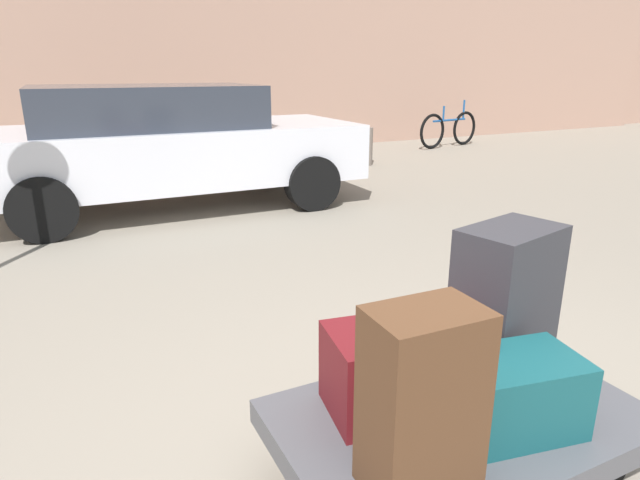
% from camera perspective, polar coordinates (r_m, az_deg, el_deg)
% --- Properties ---
extents(luggage_cart, '(1.39, 0.87, 0.34)m').
position_cam_1_polar(luggage_cart, '(2.27, 14.39, -18.62)').
color(luggage_cart, '#4C4C51').
rests_on(luggage_cart, ground_plane).
extents(duffel_bag_maroon_rear_left, '(0.63, 0.42, 0.33)m').
position_cam_1_polar(duffel_bag_maroon_rear_left, '(2.14, 8.87, -13.18)').
color(duffel_bag_maroon_rear_left, maroon).
rests_on(duffel_bag_maroon_rear_left, luggage_cart).
extents(suitcase_charcoal_front_right, '(0.49, 0.37, 0.64)m').
position_cam_1_polar(suitcase_charcoal_front_right, '(2.42, 19.01, -6.04)').
color(suitcase_charcoal_front_right, '#2D2D33').
rests_on(suitcase_charcoal_front_right, luggage_cart).
extents(duffel_bag_teal_center, '(0.63, 0.40, 0.28)m').
position_cam_1_polar(duffel_bag_teal_center, '(2.09, 18.44, -15.43)').
color(duffel_bag_teal_center, '#144C51').
rests_on(duffel_bag_teal_center, luggage_cart).
extents(suitcase_brown_rear_right, '(0.35, 0.24, 0.60)m').
position_cam_1_polar(suitcase_brown_rear_right, '(1.71, 10.75, -16.48)').
color(suitcase_brown_rear_right, '#51331E').
rests_on(suitcase_brown_rear_right, luggage_cart).
extents(parked_car, '(4.32, 1.97, 1.42)m').
position_cam_1_polar(parked_car, '(6.64, -15.92, 9.78)').
color(parked_car, silver).
rests_on(parked_car, ground_plane).
extents(bicycle_leaning, '(1.74, 0.40, 0.96)m').
position_cam_1_polar(bicycle_leaning, '(12.00, 13.47, 11.34)').
color(bicycle_leaning, black).
rests_on(bicycle_leaning, ground_plane).
extents(bollard_kerb_near, '(0.21, 0.21, 0.64)m').
position_cam_1_polar(bollard_kerb_near, '(8.86, -2.03, 9.38)').
color(bollard_kerb_near, '#72665B').
rests_on(bollard_kerb_near, ground_plane).
extents(bollard_kerb_mid, '(0.21, 0.21, 0.64)m').
position_cam_1_polar(bollard_kerb_mid, '(9.43, 4.95, 9.83)').
color(bollard_kerb_mid, '#72665B').
rests_on(bollard_kerb_mid, ground_plane).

